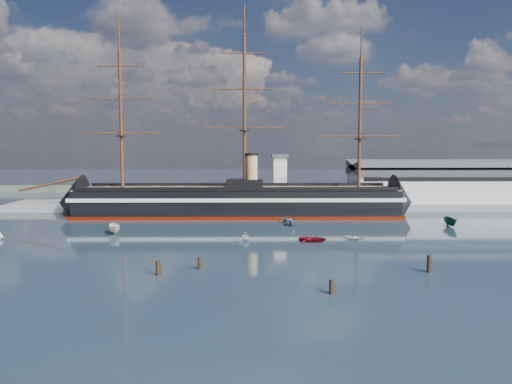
{
  "coord_description": "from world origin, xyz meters",
  "views": [
    {
      "loc": [
        -6.35,
        -78.85,
        19.59
      ],
      "look_at": [
        -4.82,
        35.0,
        9.0
      ],
      "focal_mm": 35.0,
      "sensor_mm": 36.0,
      "label": 1
    }
  ],
  "objects": [
    {
      "name": "quay_tower",
      "position": [
        3.0,
        73.0,
        9.75
      ],
      "size": [
        5.0,
        5.0,
        15.0
      ],
      "color": "silver",
      "rests_on": "ground"
    },
    {
      "name": "piling_near_mid",
      "position": [
        4.54,
        -14.4,
        0.0
      ],
      "size": [
        0.64,
        0.64,
        2.6
      ],
      "primitive_type": "cylinder",
      "color": "black",
      "rests_on": "ground"
    },
    {
      "name": "ground",
      "position": [
        0.0,
        40.0,
        0.0
      ],
      "size": [
        600.0,
        600.0,
        0.0
      ],
      "primitive_type": "plane",
      "color": "#1C2B38",
      "rests_on": "ground"
    },
    {
      "name": "motorboat_a",
      "position": [
        -36.36,
        31.24,
        0.0
      ],
      "size": [
        7.52,
        4.91,
        2.83
      ],
      "primitive_type": "imported",
      "rotation": [
        0.0,
        0.0,
        0.36
      ],
      "color": "#ECE2C6",
      "rests_on": "ground"
    },
    {
      "name": "motorboat_f",
      "position": [
        42.68,
        40.57,
        0.0
      ],
      "size": [
        7.0,
        2.68,
        2.78
      ],
      "primitive_type": "imported",
      "rotation": [
        0.0,
        0.0,
        -0.02
      ],
      "color": "#113629",
      "rests_on": "ground"
    },
    {
      "name": "piling_extra",
      "position": [
        -14.29,
        -0.89,
        0.0
      ],
      "size": [
        0.64,
        0.64,
        2.66
      ],
      "primitive_type": "cylinder",
      "color": "black",
      "rests_on": "ground"
    },
    {
      "name": "motorboat_c",
      "position": [
        4.14,
        41.84,
        0.0
      ],
      "size": [
        5.6,
        2.49,
        2.18
      ],
      "primitive_type": "imported",
      "rotation": [
        0.0,
        0.0,
        -0.09
      ],
      "color": "slate",
      "rests_on": "ground"
    },
    {
      "name": "motorboat_e",
      "position": [
        15.68,
        23.41,
        0.0
      ],
      "size": [
        2.54,
        2.72,
        1.24
      ],
      "primitive_type": "imported",
      "rotation": [
        0.0,
        0.0,
        0.87
      ],
      "color": "beige",
      "rests_on": "ground"
    },
    {
      "name": "motorboat_g",
      "position": [
        -7.16,
        22.89,
        0.0
      ],
      "size": [
        5.6,
        3.14,
        1.94
      ],
      "primitive_type": "imported",
      "rotation": [
        0.0,
        0.0,
        0.17
      ],
      "color": "white",
      "rests_on": "ground"
    },
    {
      "name": "piling_near_left",
      "position": [
        -20.25,
        -4.55,
        0.0
      ],
      "size": [
        0.64,
        0.64,
        2.98
      ],
      "primitive_type": "cylinder",
      "color": "black",
      "rests_on": "ground"
    },
    {
      "name": "motorboat_b",
      "position": [
        6.62,
        21.73,
        0.0
      ],
      "size": [
        2.13,
        3.75,
        1.65
      ],
      "primitive_type": "imported",
      "rotation": [
        0.0,
        0.0,
        1.36
      ],
      "color": "maroon",
      "rests_on": "ground"
    },
    {
      "name": "piling_near_right",
      "position": [
        21.51,
        -3.36,
        0.0
      ],
      "size": [
        0.64,
        0.64,
        3.42
      ],
      "primitive_type": "cylinder",
      "color": "black",
      "rests_on": "ground"
    },
    {
      "name": "motorboat_d",
      "position": [
        2.87,
        47.83,
        0.0
      ],
      "size": [
        6.15,
        4.71,
        2.07
      ],
      "primitive_type": "imported",
      "rotation": [
        0.0,
        0.0,
        0.46
      ],
      "color": "slate",
      "rests_on": "ground"
    },
    {
      "name": "quay",
      "position": [
        10.0,
        76.0,
        0.0
      ],
      "size": [
        180.0,
        18.0,
        2.0
      ],
      "primitive_type": "cube",
      "color": "slate",
      "rests_on": "ground"
    },
    {
      "name": "warehouse",
      "position": [
        58.0,
        80.0,
        7.98
      ],
      "size": [
        63.0,
        21.0,
        11.6
      ],
      "color": "#B7BABC",
      "rests_on": "ground"
    },
    {
      "name": "warship",
      "position": [
        -11.4,
        60.0,
        4.04
      ],
      "size": [
        112.88,
        16.26,
        53.94
      ],
      "rotation": [
        0.0,
        0.0,
        -0.0
      ],
      "color": "black",
      "rests_on": "ground"
    }
  ]
}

